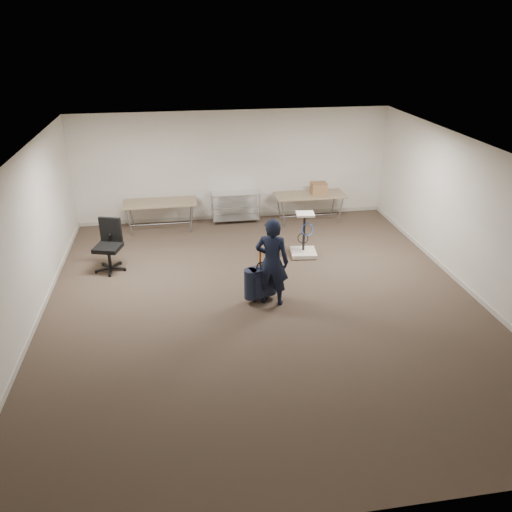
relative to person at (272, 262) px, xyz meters
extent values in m
plane|color=#423428|center=(-0.15, 0.02, -0.84)|extent=(9.00, 9.00, 0.00)
plane|color=silver|center=(-0.15, 4.52, 0.56)|extent=(8.00, 0.00, 8.00)
plane|color=silver|center=(-0.15, -4.48, 0.56)|extent=(8.00, 0.00, 8.00)
plane|color=silver|center=(-4.15, 0.02, 0.56)|extent=(0.00, 9.00, 9.00)
plane|color=silver|center=(3.85, 0.02, 0.56)|extent=(0.00, 9.00, 9.00)
plane|color=silver|center=(-0.15, 0.02, 1.96)|extent=(8.00, 8.00, 0.00)
cube|color=beige|center=(-0.15, 4.51, -0.79)|extent=(8.00, 0.02, 0.10)
cube|color=beige|center=(-4.14, 0.02, -0.79)|extent=(0.02, 9.00, 0.10)
cube|color=beige|center=(3.84, 0.02, -0.79)|extent=(0.02, 9.00, 0.10)
cube|color=#8C7655|center=(-2.05, 3.97, -0.12)|extent=(1.80, 0.75, 0.03)
cylinder|color=gray|center=(-2.05, 3.97, -0.69)|extent=(1.50, 0.02, 0.02)
cylinder|color=gray|center=(-2.80, 3.67, -0.49)|extent=(0.13, 0.04, 0.69)
cylinder|color=gray|center=(-1.30, 3.67, -0.49)|extent=(0.13, 0.04, 0.69)
cylinder|color=gray|center=(-2.80, 4.27, -0.49)|extent=(0.13, 0.04, 0.69)
cylinder|color=gray|center=(-1.30, 4.27, -0.49)|extent=(0.13, 0.04, 0.69)
cube|color=#8C7655|center=(1.75, 3.97, -0.12)|extent=(1.80, 0.75, 0.03)
cylinder|color=gray|center=(1.75, 3.97, -0.69)|extent=(1.50, 0.02, 0.02)
cylinder|color=gray|center=(1.00, 3.67, -0.49)|extent=(0.13, 0.04, 0.69)
cylinder|color=gray|center=(2.50, 3.67, -0.49)|extent=(0.13, 0.04, 0.69)
cylinder|color=gray|center=(1.00, 4.27, -0.49)|extent=(0.13, 0.04, 0.69)
cylinder|color=gray|center=(2.50, 4.27, -0.49)|extent=(0.13, 0.04, 0.69)
cylinder|color=silver|center=(-0.75, 3.99, -0.44)|extent=(0.02, 0.02, 0.80)
cylinder|color=silver|center=(0.45, 3.99, -0.44)|extent=(0.02, 0.02, 0.80)
cylinder|color=silver|center=(-0.75, 4.44, -0.44)|extent=(0.02, 0.02, 0.80)
cylinder|color=silver|center=(0.45, 4.44, -0.44)|extent=(0.02, 0.02, 0.80)
cube|color=silver|center=(-0.15, 4.22, -0.74)|extent=(1.20, 0.45, 0.02)
cube|color=silver|center=(-0.15, 4.22, -0.39)|extent=(1.20, 0.45, 0.02)
cube|color=silver|center=(-0.15, 4.22, -0.06)|extent=(1.20, 0.45, 0.01)
imported|color=black|center=(0.00, 0.00, 0.00)|extent=(0.71, 0.59, 1.67)
cube|color=black|center=(-0.19, 0.10, -0.44)|extent=(0.47, 0.36, 0.57)
cube|color=black|center=(-0.19, 0.12, -0.74)|extent=(0.41, 0.27, 0.03)
cylinder|color=black|center=(-0.31, 0.06, -0.80)|extent=(0.05, 0.08, 0.08)
cylinder|color=black|center=(-0.06, 0.14, -0.80)|extent=(0.05, 0.08, 0.08)
torus|color=black|center=(-0.19, 0.10, -0.12)|extent=(0.18, 0.08, 0.18)
cube|color=orange|center=(-0.19, 0.12, 0.09)|extent=(0.04, 0.02, 0.44)
cylinder|color=black|center=(-3.10, 1.85, -0.79)|extent=(0.66, 0.66, 0.10)
cylinder|color=black|center=(-3.10, 1.85, -0.56)|extent=(0.07, 0.07, 0.44)
cube|color=black|center=(-3.10, 1.85, -0.32)|extent=(0.63, 0.63, 0.09)
cube|color=black|center=(-3.03, 2.08, -0.01)|extent=(0.46, 0.19, 0.53)
cube|color=beige|center=(1.09, 1.91, -0.77)|extent=(0.61, 0.61, 0.09)
cylinder|color=black|center=(0.87, 1.70, -0.81)|extent=(0.07, 0.07, 0.04)
cylinder|color=black|center=(1.09, 1.97, -0.29)|extent=(0.05, 0.05, 0.87)
cube|color=beige|center=(1.09, 1.91, 0.15)|extent=(0.42, 0.37, 0.04)
torus|color=blue|center=(1.15, 1.83, -0.18)|extent=(0.29, 0.14, 0.27)
cube|color=#9D6F49|center=(1.98, 4.00, 0.04)|extent=(0.39, 0.29, 0.29)
camera|label=1|loc=(-1.56, -7.90, 3.92)|focal=35.00mm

